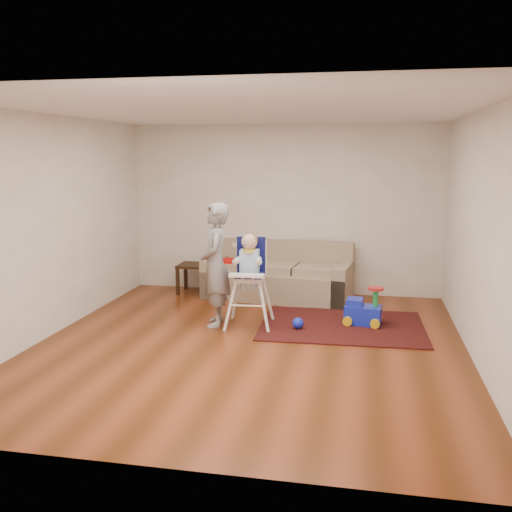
% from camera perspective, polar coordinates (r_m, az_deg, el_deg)
% --- Properties ---
extents(ground, '(5.50, 5.50, 0.00)m').
position_cam_1_polar(ground, '(6.81, -0.65, -8.89)').
color(ground, '#51230B').
rests_on(ground, ground).
extents(room_envelope, '(5.04, 5.52, 2.72)m').
position_cam_1_polar(room_envelope, '(6.97, 0.20, 7.28)').
color(room_envelope, beige).
rests_on(room_envelope, ground).
extents(sofa, '(2.35, 1.18, 0.87)m').
position_cam_1_polar(sofa, '(8.89, 2.16, -1.47)').
color(sofa, gray).
rests_on(sofa, ground).
extents(side_table, '(0.47, 0.47, 0.47)m').
position_cam_1_polar(side_table, '(9.32, -6.23, -2.24)').
color(side_table, black).
rests_on(side_table, ground).
extents(area_rug, '(2.16, 1.65, 0.02)m').
position_cam_1_polar(area_rug, '(7.61, 8.59, -6.90)').
color(area_rug, black).
rests_on(area_rug, ground).
extents(ride_on_toy, '(0.51, 0.39, 0.51)m').
position_cam_1_polar(ride_on_toy, '(7.64, 10.68, -4.83)').
color(ride_on_toy, '#1729CD').
rests_on(ride_on_toy, area_rug).
extents(toy_ball, '(0.15, 0.15, 0.15)m').
position_cam_1_polar(toy_ball, '(7.37, 4.22, -6.71)').
color(toy_ball, '#1729CD').
rests_on(toy_ball, area_rug).
extents(high_chair, '(0.60, 0.60, 1.23)m').
position_cam_1_polar(high_chair, '(7.40, -0.66, -2.59)').
color(high_chair, white).
rests_on(high_chair, ground).
extents(adult, '(0.51, 0.66, 1.61)m').
position_cam_1_polar(adult, '(7.42, -4.08, -0.89)').
color(adult, gray).
rests_on(adult, ground).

